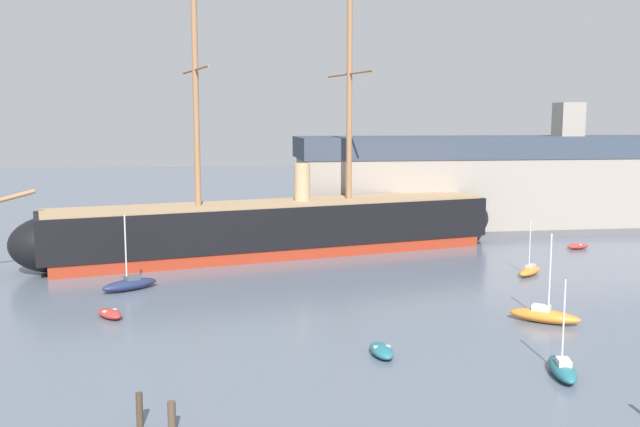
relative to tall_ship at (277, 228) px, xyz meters
name	(u,v)px	position (x,y,z in m)	size (l,w,h in m)	color
tall_ship	(277,228)	(0.00, 0.00, 0.00)	(57.44, 19.27, 28.09)	maroon
sailboat_foreground_right	(562,368)	(13.17, -38.64, -2.54)	(2.30, 4.49, 5.60)	#236670
dinghy_near_centre	(382,351)	(3.70, -33.81, -2.66)	(1.48, 3.01, 0.69)	#236670
dinghy_mid_left	(110,314)	(-14.28, -22.68, -2.68)	(2.60, 2.96, 0.66)	#B22D28
sailboat_mid_right	(544,315)	(17.02, -28.33, -2.46)	(4.90, 4.24, 6.54)	orange
sailboat_alongside_bow	(130,284)	(-13.86, -14.04, -2.46)	(5.01, 4.09, 6.56)	#1E284C
sailboat_alongside_stern	(530,271)	(22.76, -13.35, -2.57)	(3.75, 3.64, 5.24)	orange
dinghy_far_right	(578,246)	(34.06, -1.26, -2.68)	(2.94, 1.70, 0.65)	#B22D28
dinghy_distant_centre	(289,235)	(2.44, 11.54, -2.80)	(1.86, 1.78, 0.42)	#7FB2D6
mooring_piling_left_pair	(172,417)	(-8.50, -43.02, -2.24)	(0.38, 0.38, 1.55)	#4C3D2D
mooring_piling_right_pair	(140,410)	(-10.07, -42.10, -2.16)	(0.33, 0.33, 1.70)	#423323
dockside_warehouse_right	(496,184)	(30.14, 13.72, 3.14)	(56.61, 15.31, 16.79)	#565659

